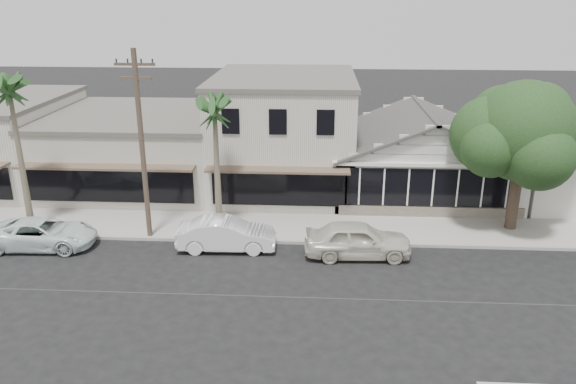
# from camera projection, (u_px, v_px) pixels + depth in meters

# --- Properties ---
(ground) EXTENTS (140.00, 140.00, 0.00)m
(ground) POSITION_uv_depth(u_px,v_px,m) (339.00, 299.00, 21.84)
(ground) COLOR black
(ground) RESTS_ON ground
(sidewalk_north) EXTENTS (90.00, 3.50, 0.15)m
(sidewalk_north) POSITION_uv_depth(u_px,v_px,m) (178.00, 225.00, 28.59)
(sidewalk_north) COLOR #9E9991
(sidewalk_north) RESTS_ON ground
(corner_shop) EXTENTS (10.40, 8.60, 5.10)m
(corner_shop) POSITION_uv_depth(u_px,v_px,m) (421.00, 151.00, 32.42)
(corner_shop) COLOR beige
(corner_shop) RESTS_ON ground
(side_cottage) EXTENTS (6.00, 6.00, 3.00)m
(side_cottage) POSITION_uv_depth(u_px,v_px,m) (570.00, 177.00, 31.43)
(side_cottage) COLOR beige
(side_cottage) RESTS_ON ground
(row_building_near) EXTENTS (8.00, 10.00, 6.50)m
(row_building_near) POSITION_uv_depth(u_px,v_px,m) (284.00, 134.00, 33.60)
(row_building_near) COLOR silver
(row_building_near) RESTS_ON ground
(row_building_midnear) EXTENTS (10.00, 10.00, 4.20)m
(row_building_midnear) POSITION_uv_depth(u_px,v_px,m) (138.00, 150.00, 34.48)
(row_building_midnear) COLOR beige
(row_building_midnear) RESTS_ON ground
(utility_pole) EXTENTS (1.80, 0.24, 9.00)m
(utility_pole) POSITION_uv_depth(u_px,v_px,m) (142.00, 142.00, 25.61)
(utility_pole) COLOR brown
(utility_pole) RESTS_ON ground
(car_0) EXTENTS (4.84, 2.12, 1.62)m
(car_0) POSITION_uv_depth(u_px,v_px,m) (358.00, 239.00, 25.13)
(car_0) COLOR beige
(car_0) RESTS_ON ground
(car_1) EXTENTS (4.58, 1.76, 1.49)m
(car_1) POSITION_uv_depth(u_px,v_px,m) (227.00, 234.00, 25.82)
(car_1) COLOR white
(car_1) RESTS_ON ground
(car_2) EXTENTS (4.98, 2.44, 1.36)m
(car_2) POSITION_uv_depth(u_px,v_px,m) (42.00, 233.00, 26.07)
(car_2) COLOR white
(car_2) RESTS_ON ground
(shade_tree) EXTENTS (6.75, 6.10, 7.49)m
(shade_tree) POSITION_uv_depth(u_px,v_px,m) (520.00, 133.00, 26.68)
(shade_tree) COLOR #4E3E2F
(shade_tree) RESTS_ON ground
(palm_east) EXTENTS (2.50, 2.50, 7.15)m
(palm_east) POSITION_uv_depth(u_px,v_px,m) (214.00, 110.00, 26.17)
(palm_east) COLOR #726651
(palm_east) RESTS_ON ground
(palm_mid) EXTENTS (2.36, 2.36, 8.15)m
(palm_mid) POSITION_uv_depth(u_px,v_px,m) (9.00, 91.00, 25.63)
(palm_mid) COLOR #726651
(palm_mid) RESTS_ON ground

